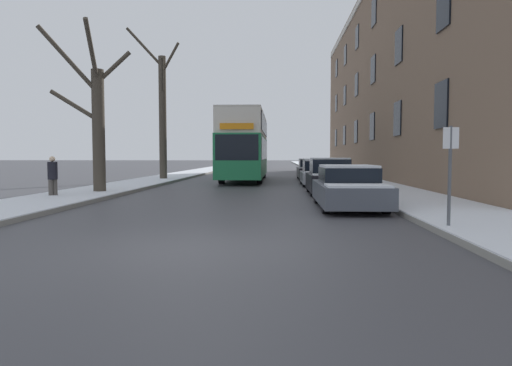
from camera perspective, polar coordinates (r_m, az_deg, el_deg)
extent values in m
plane|color=#424247|center=(8.07, -8.15, -8.11)|extent=(320.00, 320.00, 0.00)
cube|color=gray|center=(61.28, -4.45, 1.95)|extent=(3.04, 130.00, 0.13)
cube|color=silver|center=(61.28, -4.45, 2.02)|extent=(3.01, 130.00, 0.03)
cube|color=gray|center=(60.97, 7.34, 1.92)|extent=(3.04, 130.00, 0.13)
cube|color=silver|center=(60.96, 7.34, 2.00)|extent=(3.01, 130.00, 0.03)
cube|color=#7A604C|center=(36.31, 20.55, 11.81)|extent=(9.00, 44.23, 14.10)
cube|color=black|center=(19.17, 22.15, 9.04)|extent=(0.08, 1.40, 1.80)
cube|color=black|center=(25.37, 17.27, 7.70)|extent=(0.08, 1.40, 1.80)
cube|color=black|center=(31.68, 14.33, 6.85)|extent=(0.08, 1.40, 1.80)
cube|color=black|center=(38.05, 12.38, 6.28)|extent=(0.08, 1.40, 1.80)
cube|color=black|center=(44.45, 10.99, 5.87)|extent=(0.08, 1.40, 1.80)
cube|color=black|center=(50.88, 9.96, 5.56)|extent=(0.08, 1.40, 1.80)
cube|color=black|center=(19.91, 22.40, 19.86)|extent=(0.08, 1.40, 1.80)
cube|color=black|center=(25.93, 17.42, 16.01)|extent=(0.08, 1.40, 1.80)
cube|color=black|center=(32.13, 14.43, 13.56)|extent=(0.08, 1.40, 1.80)
cube|color=black|center=(38.43, 12.45, 11.89)|extent=(0.08, 1.40, 1.80)
cube|color=black|center=(44.78, 11.05, 10.69)|extent=(0.08, 1.40, 1.80)
cube|color=black|center=(51.16, 10.00, 9.78)|extent=(0.08, 1.40, 1.80)
cube|color=black|center=(33.01, 14.54, 20.00)|extent=(0.08, 1.40, 1.80)
cube|color=black|center=(39.17, 12.53, 17.34)|extent=(0.08, 1.40, 1.80)
cube|color=black|center=(45.41, 11.11, 15.40)|extent=(0.08, 1.40, 1.80)
cube|color=black|center=(51.72, 10.05, 13.92)|extent=(0.08, 1.40, 1.80)
cylinder|color=#423A30|center=(19.88, -19.08, 5.97)|extent=(0.50, 0.50, 5.12)
cylinder|color=#423A30|center=(19.32, -19.84, 15.16)|extent=(0.56, 2.07, 2.12)
cylinder|color=#423A30|center=(20.26, -21.72, 8.96)|extent=(1.99, 0.33, 1.32)
cylinder|color=#423A30|center=(20.11, -17.37, 13.65)|extent=(1.40, 0.52, 1.39)
cylinder|color=#423A30|center=(20.04, -22.38, 14.01)|extent=(2.04, 1.38, 2.51)
cylinder|color=#423A30|center=(30.13, -11.58, 7.85)|extent=(0.47, 0.47, 7.96)
cylinder|color=#423A30|center=(30.14, -10.68, 15.09)|extent=(1.43, 0.98, 1.81)
cylinder|color=#423A30|center=(30.69, -13.75, 16.13)|extent=(2.16, 0.97, 2.33)
cylinder|color=#423A30|center=(29.53, -11.64, 12.97)|extent=(0.65, 1.93, 2.07)
cube|color=#1E7A47|center=(29.60, -1.37, 3.35)|extent=(2.52, 11.79, 2.48)
cube|color=silver|center=(29.66, -1.38, 7.02)|extent=(2.47, 11.55, 1.33)
cube|color=beige|center=(29.71, -1.38, 8.42)|extent=(2.47, 11.55, 0.12)
cube|color=black|center=(29.60, -1.37, 4.26)|extent=(2.55, 10.37, 1.29)
cube|color=black|center=(29.66, -1.38, 7.15)|extent=(2.55, 10.37, 1.01)
cube|color=black|center=(23.75, -2.42, 4.47)|extent=(2.27, 0.06, 1.35)
cube|color=orange|center=(23.79, -2.43, 7.11)|extent=(1.76, 0.05, 0.32)
cylinder|color=black|center=(26.21, -4.32, 1.05)|extent=(0.30, 1.07, 1.07)
cylinder|color=black|center=(26.03, 0.45, 1.04)|extent=(0.30, 1.07, 1.07)
cylinder|color=black|center=(33.00, -2.84, 1.53)|extent=(0.30, 1.07, 1.07)
cylinder|color=black|center=(32.85, 0.95, 1.53)|extent=(0.30, 1.07, 1.07)
cube|color=#474C56|center=(14.29, 11.48, -1.23)|extent=(1.88, 4.54, 0.60)
cube|color=black|center=(14.44, 11.40, 0.97)|extent=(1.62, 2.27, 0.48)
cube|color=silver|center=(14.43, 11.41, 2.08)|extent=(1.58, 2.16, 0.07)
cube|color=silver|center=(12.68, 12.58, -0.33)|extent=(1.70, 1.19, 0.06)
cylinder|color=black|center=(12.85, 8.71, -2.38)|extent=(0.20, 0.64, 0.64)
cylinder|color=black|center=(13.13, 15.96, -2.35)|extent=(0.20, 0.64, 0.64)
cylinder|color=black|center=(15.56, 7.69, -1.37)|extent=(0.20, 0.64, 0.64)
cylinder|color=black|center=(15.78, 13.72, -1.37)|extent=(0.20, 0.64, 0.64)
cube|color=black|center=(19.39, 9.20, 0.12)|extent=(1.80, 3.92, 0.68)
cube|color=black|center=(19.52, 9.17, 2.05)|extent=(1.55, 1.96, 0.62)
cube|color=silver|center=(19.52, 9.18, 3.04)|extent=(1.51, 1.86, 0.06)
cube|color=silver|center=(18.00, 9.70, 1.03)|extent=(1.62, 1.02, 0.05)
cylinder|color=black|center=(18.16, 7.13, -0.66)|extent=(0.20, 0.66, 0.66)
cylinder|color=black|center=(18.35, 12.05, -0.67)|extent=(0.20, 0.66, 0.66)
cylinder|color=black|center=(20.50, 6.64, -0.19)|extent=(0.20, 0.66, 0.66)
cylinder|color=black|center=(20.67, 11.01, -0.21)|extent=(0.20, 0.66, 0.66)
cube|color=#9EA3AD|center=(25.02, 7.77, 0.73)|extent=(1.81, 4.49, 0.57)
cube|color=black|center=(25.17, 7.75, 2.08)|extent=(1.56, 2.24, 0.61)
cube|color=silver|center=(25.17, 7.76, 2.88)|extent=(1.52, 2.13, 0.09)
cube|color=silver|center=(23.42, 8.11, 1.33)|extent=(1.63, 1.17, 0.07)
cylinder|color=black|center=(23.62, 6.13, 0.26)|extent=(0.20, 0.64, 0.64)
cylinder|color=black|center=(23.77, 9.96, 0.25)|extent=(0.20, 0.64, 0.64)
cylinder|color=black|center=(26.31, 5.80, 0.58)|extent=(0.20, 0.64, 0.64)
cylinder|color=black|center=(26.44, 9.24, 0.57)|extent=(0.20, 0.64, 0.64)
cube|color=black|center=(31.32, 6.78, 1.33)|extent=(1.68, 4.48, 0.63)
cube|color=black|center=(31.48, 6.77, 2.41)|extent=(1.45, 2.24, 0.54)
cube|color=silver|center=(31.48, 6.77, 2.97)|extent=(1.41, 2.13, 0.07)
cube|color=silver|center=(29.73, 7.00, 1.89)|extent=(1.51, 1.17, 0.06)
cylinder|color=black|center=(29.95, 5.56, 0.96)|extent=(0.20, 0.68, 0.68)
cylinder|color=black|center=(30.05, 8.35, 0.95)|extent=(0.20, 0.68, 0.68)
cylinder|color=black|center=(32.63, 5.34, 1.16)|extent=(0.20, 0.68, 0.68)
cylinder|color=black|center=(32.72, 7.90, 1.15)|extent=(0.20, 0.68, 0.68)
cylinder|color=#4C4742|center=(18.37, -24.27, -0.75)|extent=(0.16, 0.16, 0.74)
cylinder|color=#4C4742|center=(18.43, -23.81, -0.73)|extent=(0.16, 0.16, 0.74)
cylinder|color=black|center=(18.37, -24.09, 1.42)|extent=(0.35, 0.35, 0.65)
sphere|color=beige|center=(18.36, -24.12, 2.75)|extent=(0.21, 0.21, 0.21)
cylinder|color=#4C4F54|center=(10.25, 23.04, 0.37)|extent=(0.07, 0.07, 2.23)
cube|color=silver|center=(10.22, 23.19, 5.20)|extent=(0.32, 0.02, 0.44)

